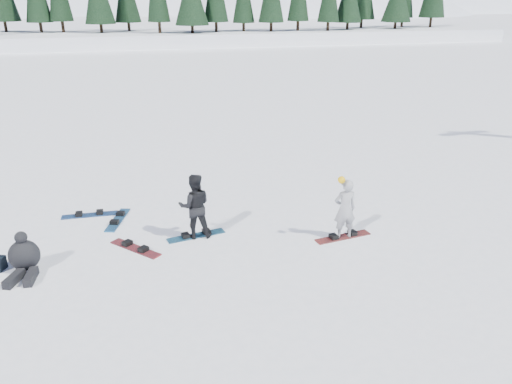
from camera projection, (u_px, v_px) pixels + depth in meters
The scene contains 10 objects.
ground at pixel (310, 232), 13.01m from camera, with size 420.00×420.00×0.00m, color white.
alpine_backdrop at pixel (103, 52), 185.74m from camera, with size 412.50×227.00×53.20m.
snowboarder_woman at pixel (345, 209), 12.42m from camera, with size 0.58×0.41×1.72m.
snowboarder_man at pixel (195, 206), 12.47m from camera, with size 0.82×0.64×1.68m, color black.
seated_rider at pixel (24, 257), 11.04m from camera, with size 0.80×1.19×0.95m.
snowboard_woman at pixel (343, 237), 12.71m from camera, with size 1.50×0.28×0.03m, color maroon.
snowboard_man at pixel (196, 236), 12.78m from camera, with size 1.50×0.28×0.03m, color #16577B.
snowboard_loose_b at pixel (135, 248), 12.14m from camera, with size 1.50×0.28×0.03m, color maroon.
snowboard_loose_a at pixel (118, 220), 13.68m from camera, with size 1.50×0.28×0.03m, color #185488.
snowboard_loose_c at pixel (90, 215), 13.98m from camera, with size 1.50×0.28×0.03m, color navy.
Camera 1 is at (-4.28, -10.99, 5.76)m, focal length 35.00 mm.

